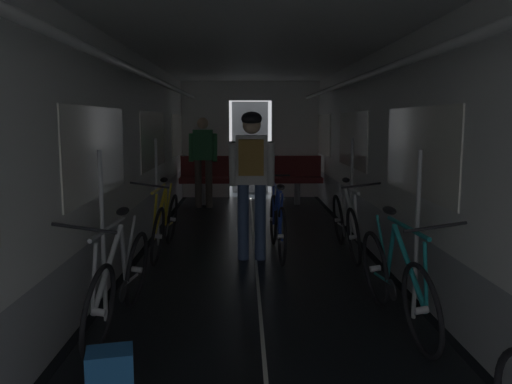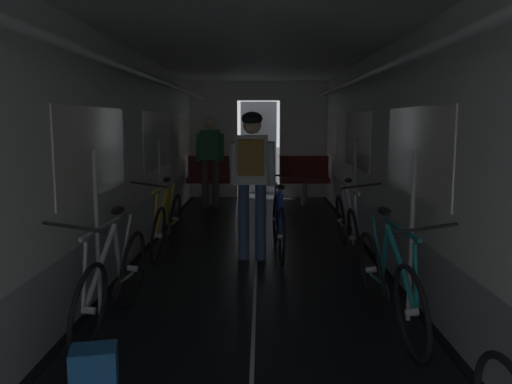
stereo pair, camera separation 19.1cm
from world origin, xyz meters
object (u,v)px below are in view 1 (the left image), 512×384
(backpack_on_floor, at_px, (110,379))
(bicycle_white, at_px, (346,224))
(person_standing_near_bench, at_px, (203,156))
(bench_seat_far_right, at_px, (297,175))
(bicycle_yellow, at_px, (165,223))
(person_cyclist_aisle, at_px, (252,169))
(bicycle_blue_in_aisle, at_px, (277,223))
(bench_seat_far_left, at_px, (205,175))
(bicycle_teal, at_px, (396,280))
(bicycle_silver, at_px, (119,282))

(backpack_on_floor, bearing_deg, bicycle_white, 59.33)
(bicycle_white, distance_m, person_standing_near_bench, 4.09)
(bench_seat_far_right, distance_m, bicycle_yellow, 4.30)
(bicycle_yellow, relative_size, person_cyclist_aisle, 0.98)
(bench_seat_far_right, xyz_separation_m, bicycle_blue_in_aisle, (-0.63, -3.86, -0.18))
(bench_seat_far_left, relative_size, bicycle_blue_in_aisle, 0.58)
(bicycle_teal, height_order, bicycle_yellow, same)
(bench_seat_far_left, bearing_deg, person_standing_near_bench, -89.59)
(bench_seat_far_right, bearing_deg, bicycle_white, -86.96)
(bicycle_teal, distance_m, person_cyclist_aisle, 2.41)
(bicycle_teal, relative_size, backpack_on_floor, 4.98)
(bicycle_white, bearing_deg, backpack_on_floor, -120.67)
(person_cyclist_aisle, bearing_deg, backpack_on_floor, -105.17)
(bench_seat_far_right, relative_size, bicycle_yellow, 0.58)
(bench_seat_far_left, relative_size, bicycle_teal, 0.58)
(bench_seat_far_left, xyz_separation_m, person_standing_near_bench, (0.00, -0.38, 0.41))
(bicycle_silver, bearing_deg, person_cyclist_aisle, 62.20)
(bicycle_silver, relative_size, bicycle_blue_in_aisle, 1.00)
(bicycle_white, bearing_deg, bicycle_silver, -134.54)
(bench_seat_far_left, xyz_separation_m, person_cyclist_aisle, (0.85, -4.13, 0.50))
(person_cyclist_aisle, bearing_deg, bicycle_yellow, 162.96)
(bench_seat_far_right, height_order, bicycle_blue_in_aisle, bench_seat_far_right)
(bench_seat_far_left, bearing_deg, person_cyclist_aisle, -78.30)
(bicycle_yellow, height_order, backpack_on_floor, bicycle_yellow)
(bench_seat_far_right, bearing_deg, person_cyclist_aisle, -102.89)
(bicycle_blue_in_aisle, bearing_deg, bench_seat_far_left, 106.89)
(bench_seat_far_right, height_order, person_standing_near_bench, person_standing_near_bench)
(bench_seat_far_left, relative_size, bicycle_white, 0.58)
(bicycle_yellow, bearing_deg, bench_seat_far_left, 86.90)
(bicycle_silver, xyz_separation_m, bicycle_teal, (2.17, -0.02, 0.00))
(bicycle_teal, bearing_deg, backpack_on_floor, -150.36)
(bicycle_white, relative_size, bicycle_blue_in_aisle, 1.00)
(bicycle_blue_in_aisle, bearing_deg, person_cyclist_aisle, -140.18)
(bicycle_yellow, xyz_separation_m, person_standing_near_bench, (0.21, 3.43, 0.59))
(bicycle_white, xyz_separation_m, person_cyclist_aisle, (-1.15, -0.24, 0.69))
(bicycle_teal, distance_m, backpack_on_floor, 2.26)
(bicycle_silver, relative_size, person_standing_near_bench, 1.01)
(bench_seat_far_left, distance_m, bicycle_teal, 6.47)
(person_standing_near_bench, bearing_deg, bicycle_teal, -71.28)
(bicycle_blue_in_aisle, distance_m, person_standing_near_bench, 3.73)
(bicycle_silver, distance_m, bicycle_blue_in_aisle, 2.66)
(bicycle_teal, bearing_deg, bench_seat_far_left, 107.67)
(bicycle_blue_in_aisle, bearing_deg, bench_seat_far_right, 80.78)
(bicycle_silver, distance_m, bicycle_white, 3.16)
(bench_seat_far_left, height_order, person_cyclist_aisle, person_cyclist_aisle)
(bench_seat_far_left, relative_size, bicycle_silver, 0.58)
(bench_seat_far_right, xyz_separation_m, bicycle_yellow, (-2.01, -3.80, -0.19))
(bicycle_silver, xyz_separation_m, bicycle_blue_in_aisle, (1.38, 2.28, 0.00))
(bench_seat_far_left, bearing_deg, bicycle_silver, -91.92)
(bicycle_teal, relative_size, bicycle_white, 1.00)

